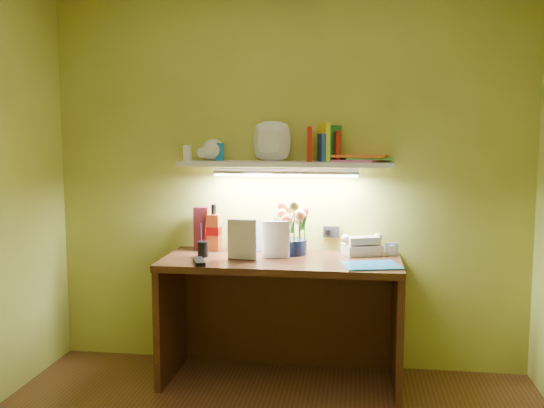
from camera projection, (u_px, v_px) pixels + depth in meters
The scene contains 13 objects.
desk at pixel (281, 320), 3.61m from camera, with size 1.40×0.60×0.75m, color #3C1B10.
flower_bouquet at pixel (292, 228), 3.68m from camera, with size 0.20×0.20×0.32m, color black, non-canonical shape.
telephone at pixel (362, 244), 3.68m from camera, with size 0.22×0.16×0.13m, color beige, non-canonical shape.
desk_clock at pixel (392, 249), 3.66m from camera, with size 0.08×0.04×0.08m, color silver.
whisky_bottle at pixel (214, 228), 3.80m from camera, with size 0.08×0.08×0.29m, color #BD4B1B, non-canonical shape.
whisky_box at pixel (201, 228), 3.85m from camera, with size 0.09×0.09×0.27m, color #501219.
pen_cup at pixel (203, 244), 3.61m from camera, with size 0.07×0.07×0.16m, color black.
art_card at pixel (245, 235), 3.78m from camera, with size 0.20×0.04×0.20m, color silver, non-canonical shape.
tv_remote at pixel (199, 261), 3.44m from camera, with size 0.05×0.19×0.02m, color black.
blue_folder at pixel (371, 265), 3.37m from camera, with size 0.31×0.23×0.01m, color #1771B7.
desk_book_a at pixel (228, 239), 3.55m from camera, with size 0.18×0.02×0.24m, color beige.
desk_book_b at pixel (262, 239), 3.58m from camera, with size 0.16×0.02×0.22m, color white.
wall_shelf at pixel (285, 157), 3.69m from camera, with size 1.30×0.36×0.26m.
Camera 1 is at (0.44, -2.28, 1.48)m, focal length 40.00 mm.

